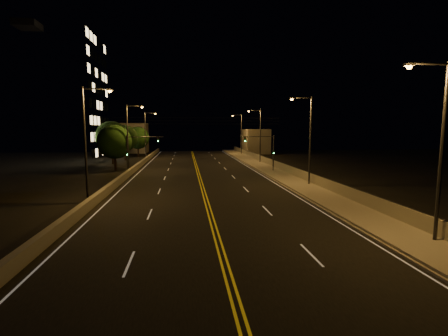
{
  "coord_description": "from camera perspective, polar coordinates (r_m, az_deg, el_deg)",
  "views": [
    {
      "loc": [
        -1.76,
        -13.65,
        6.37
      ],
      "look_at": [
        2.0,
        18.0,
        2.5
      ],
      "focal_mm": 26.0,
      "sensor_mm": 36.0,
      "label": 1
    }
  ],
  "objects": [
    {
      "name": "traffic_signal_left",
      "position": [
        46.7,
        -15.36,
        3.15
      ],
      "size": [
        5.11,
        0.31,
        5.44
      ],
      "color": "#2D2D33",
      "rests_on": "ground"
    },
    {
      "name": "tree_3",
      "position": [
        76.1,
        -14.91,
        5.15
      ],
      "size": [
        5.07,
        5.07,
        6.87
      ],
      "color": "black",
      "rests_on": "ground"
    },
    {
      "name": "streetlight_6",
      "position": [
        70.97,
        -13.47,
        6.13
      ],
      "size": [
        2.55,
        0.28,
        9.82
      ],
      "color": "#2D2D33",
      "rests_on": "ground"
    },
    {
      "name": "streetlight_5",
      "position": [
        49.85,
        -16.3,
        5.79
      ],
      "size": [
        2.55,
        0.28,
        9.82
      ],
      "color": "#2D2D33",
      "rests_on": "ground"
    },
    {
      "name": "road",
      "position": [
        34.29,
        -3.72,
        -3.78
      ],
      "size": [
        18.0,
        120.0,
        0.02
      ],
      "primitive_type": "cube",
      "color": "black",
      "rests_on": "ground"
    },
    {
      "name": "tree_1",
      "position": [
        62.14,
        -19.12,
        5.17
      ],
      "size": [
        5.72,
        5.72,
        7.75
      ],
      "color": "black",
      "rests_on": "ground"
    },
    {
      "name": "building_tower",
      "position": [
        71.38,
        -30.64,
        10.73
      ],
      "size": [
        24.0,
        15.0,
        25.73
      ],
      "color": "gray",
      "rests_on": "ground"
    },
    {
      "name": "overhead_wires",
      "position": [
        43.2,
        -4.48,
        8.26
      ],
      "size": [
        22.0,
        0.03,
        0.83
      ],
      "color": "black"
    },
    {
      "name": "streetlight_0",
      "position": [
        20.62,
        33.47,
        3.73
      ],
      "size": [
        2.55,
        0.28,
        9.82
      ],
      "color": "#2D2D33",
      "rests_on": "ground"
    },
    {
      "name": "lane_markings",
      "position": [
        34.22,
        -3.72,
        -3.78
      ],
      "size": [
        17.32,
        116.0,
        0.0
      ],
      "color": "silver",
      "rests_on": "road"
    },
    {
      "name": "streetlight_3",
      "position": [
        79.26,
        2.9,
        6.37
      ],
      "size": [
        2.55,
        0.28,
        9.82
      ],
      "color": "#2D2D33",
      "rests_on": "ground"
    },
    {
      "name": "streetlight_2",
      "position": [
        59.55,
        6.17,
        6.17
      ],
      "size": [
        2.55,
        0.28,
        9.82
      ],
      "color": "#2D2D33",
      "rests_on": "ground"
    },
    {
      "name": "distant_building_left",
      "position": [
        90.33,
        -15.91,
        5.08
      ],
      "size": [
        8.0,
        8.0,
        7.79
      ],
      "primitive_type": "cube",
      "color": "gray",
      "rests_on": "ground"
    },
    {
      "name": "jersey_barrier",
      "position": [
        35.03,
        -19.38,
        -3.27
      ],
      "size": [
        0.45,
        120.0,
        0.81
      ],
      "primitive_type": "cube",
      "color": "gray",
      "rests_on": "ground"
    },
    {
      "name": "sidewalk",
      "position": [
        36.46,
        13.51,
        -3.1
      ],
      "size": [
        3.6,
        120.0,
        0.3
      ],
      "primitive_type": "cube",
      "color": "gray",
      "rests_on": "ground"
    },
    {
      "name": "tree_0",
      "position": [
        51.89,
        -18.69,
        4.37
      ],
      "size": [
        5.15,
        5.15,
        6.98
      ],
      "color": "black",
      "rests_on": "ground"
    },
    {
      "name": "parapet_wall",
      "position": [
        36.95,
        15.94,
        -2.02
      ],
      "size": [
        0.3,
        120.0,
        1.0
      ],
      "primitive_type": "cube",
      "color": "gray",
      "rests_on": "sidewalk"
    },
    {
      "name": "parapet_rail",
      "position": [
        36.88,
        15.97,
        -1.2
      ],
      "size": [
        0.06,
        120.0,
        0.06
      ],
      "primitive_type": "cylinder",
      "rotation": [
        1.57,
        0.0,
        0.0
      ],
      "color": "black",
      "rests_on": "parapet_wall"
    },
    {
      "name": "curb",
      "position": [
        35.87,
        10.7,
        -3.31
      ],
      "size": [
        0.14,
        120.0,
        0.15
      ],
      "primitive_type": "cube",
      "color": "gray",
      "rests_on": "ground"
    },
    {
      "name": "ground",
      "position": [
        15.17,
        0.55,
        -17.9
      ],
      "size": [
        160.0,
        160.0,
        0.0
      ],
      "primitive_type": "plane",
      "color": "black",
      "rests_on": "ground"
    },
    {
      "name": "traffic_signal_right",
      "position": [
        47.64,
        7.45,
        3.41
      ],
      "size": [
        5.11,
        0.31,
        5.44
      ],
      "color": "#2D2D33",
      "rests_on": "ground"
    },
    {
      "name": "streetlight_1",
      "position": [
        36.65,
        14.57,
        5.55
      ],
      "size": [
        2.55,
        0.28,
        9.82
      ],
      "color": "#2D2D33",
      "rests_on": "ground"
    },
    {
      "name": "streetlight_4",
      "position": [
        29.79,
        -22.8,
        4.96
      ],
      "size": [
        2.55,
        0.28,
        9.82
      ],
      "color": "#2D2D33",
      "rests_on": "ground"
    },
    {
      "name": "tree_2",
      "position": [
        68.94,
        -17.07,
        5.06
      ],
      "size": [
        5.27,
        5.27,
        7.15
      ],
      "color": "black",
      "rests_on": "ground"
    },
    {
      "name": "distant_building_right",
      "position": [
        86.16,
        5.49,
        4.73
      ],
      "size": [
        6.0,
        10.0,
        6.26
      ],
      "primitive_type": "cube",
      "color": "gray",
      "rests_on": "ground"
    }
  ]
}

